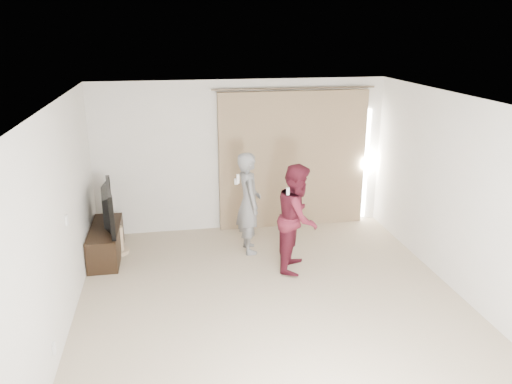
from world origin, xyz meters
TOP-DOWN VIEW (x-y plane):
  - floor at (0.00, 0.00)m, footprint 5.50×5.50m
  - wall_back at (0.00, 2.75)m, footprint 5.00×0.04m
  - wall_left at (-2.50, -0.00)m, footprint 0.04×5.50m
  - ceiling at (0.00, 0.00)m, footprint 5.00×5.50m
  - curtain at (0.91, 2.68)m, footprint 2.80×0.11m
  - tv_console at (-2.27, 1.88)m, footprint 0.44×1.27m
  - tv at (-2.27, 1.88)m, footprint 0.30×1.17m
  - scratching_post at (-2.10, 1.98)m, footprint 0.33×0.33m
  - person_man at (-0.04, 1.72)m, footprint 0.43×0.61m
  - person_woman at (0.56, 1.00)m, footprint 0.86×0.95m

SIDE VIEW (x-z plane):
  - floor at x=0.00m, z-range 0.00..0.00m
  - scratching_post at x=-2.10m, z-range -0.04..0.40m
  - tv_console at x=-2.27m, z-range 0.00..0.49m
  - person_woman at x=0.56m, z-range 0.00..1.59m
  - person_man at x=-0.04m, z-range 0.00..1.62m
  - tv at x=-2.27m, z-range 0.49..1.15m
  - curtain at x=0.91m, z-range -0.02..2.43m
  - wall_left at x=-2.50m, z-range 0.00..2.60m
  - wall_back at x=0.00m, z-range 0.00..2.60m
  - ceiling at x=0.00m, z-range 2.60..2.60m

